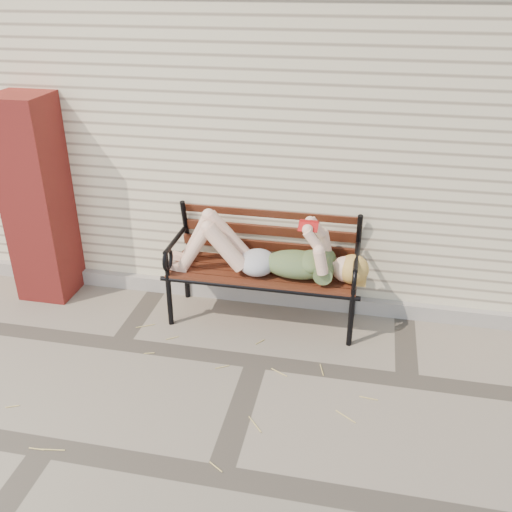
# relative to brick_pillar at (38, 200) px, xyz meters

# --- Properties ---
(ground) EXTENTS (80.00, 80.00, 0.00)m
(ground) POSITION_rel_brick_pillar_xyz_m (2.30, -0.75, -1.00)
(ground) COLOR gray
(ground) RESTS_ON ground
(house_wall) EXTENTS (8.00, 4.00, 3.00)m
(house_wall) POSITION_rel_brick_pillar_xyz_m (2.30, 2.25, 0.50)
(house_wall) COLOR beige
(house_wall) RESTS_ON ground
(foundation_strip) EXTENTS (8.00, 0.10, 0.15)m
(foundation_strip) POSITION_rel_brick_pillar_xyz_m (2.30, 0.22, -0.93)
(foundation_strip) COLOR #A09991
(foundation_strip) RESTS_ON ground
(brick_pillar) EXTENTS (0.50, 0.50, 2.00)m
(brick_pillar) POSITION_rel_brick_pillar_xyz_m (0.00, 0.00, 0.00)
(brick_pillar) COLOR #B02C27
(brick_pillar) RESTS_ON ground
(garden_bench) EXTENTS (1.88, 0.75, 1.22)m
(garden_bench) POSITION_rel_brick_pillar_xyz_m (2.23, 0.02, -0.32)
(garden_bench) COLOR black
(garden_bench) RESTS_ON ground
(reading_woman) EXTENTS (1.77, 0.40, 0.56)m
(reading_woman) POSITION_rel_brick_pillar_xyz_m (2.24, -0.13, -0.28)
(reading_woman) COLOR #0B344D
(reading_woman) RESTS_ON ground
(straw_scatter) EXTENTS (2.38, 1.67, 0.01)m
(straw_scatter) POSITION_rel_brick_pillar_xyz_m (2.02, -1.24, -0.99)
(straw_scatter) COLOR tan
(straw_scatter) RESTS_ON ground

